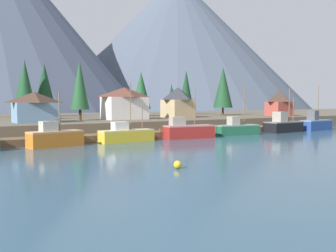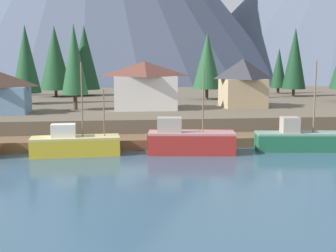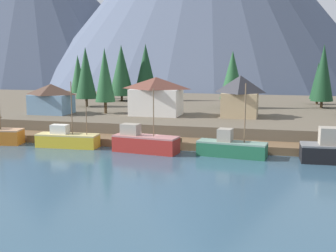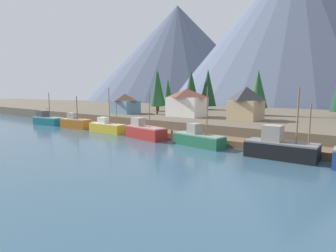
{
  "view_description": "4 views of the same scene",
  "coord_description": "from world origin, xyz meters",
  "px_view_note": "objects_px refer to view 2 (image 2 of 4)",
  "views": [
    {
      "loc": [
        -35.27,
        -50.72,
        5.81
      ],
      "look_at": [
        -1.17,
        2.33,
        1.78
      ],
      "focal_mm": 40.14,
      "sensor_mm": 36.0,
      "label": 1
    },
    {
      "loc": [
        -7.2,
        -44.56,
        8.98
      ],
      "look_at": [
        -1.64,
        2.79,
        1.98
      ],
      "focal_mm": 49.18,
      "sensor_mm": 36.0,
      "label": 2
    },
    {
      "loc": [
        15.89,
        -53.02,
        11.59
      ],
      "look_at": [
        1.53,
        3.4,
        2.55
      ],
      "focal_mm": 46.62,
      "sensor_mm": 36.0,
      "label": 3
    },
    {
      "loc": [
        33.41,
        -36.39,
        8.06
      ],
      "look_at": [
        1.19,
        2.62,
        1.84
      ],
      "focal_mm": 30.21,
      "sensor_mm": 36.0,
      "label": 4
    }
  ],
  "objects_px": {
    "fishing_boat_green": "(297,139)",
    "conifer_back_right": "(55,58)",
    "fishing_boat_red": "(189,141)",
    "house_white": "(145,85)",
    "conifer_near_left": "(207,61)",
    "conifer_near_right": "(279,68)",
    "fishing_boat_yellow": "(74,144)",
    "house_tan": "(243,82)",
    "house_blue": "(0,92)",
    "conifer_mid_right": "(26,59)",
    "conifer_centre": "(295,58)",
    "conifer_mid_left": "(74,59)",
    "conifer_far_right": "(85,58)"
  },
  "relations": [
    {
      "from": "fishing_boat_green",
      "to": "conifer_back_right",
      "type": "bearing_deg",
      "value": 133.03
    },
    {
      "from": "fishing_boat_red",
      "to": "house_white",
      "type": "relative_size",
      "value": 1.03
    },
    {
      "from": "conifer_near_left",
      "to": "conifer_near_right",
      "type": "xyz_separation_m",
      "value": [
        15.82,
        10.95,
        -1.38
      ]
    },
    {
      "from": "fishing_boat_yellow",
      "to": "house_tan",
      "type": "relative_size",
      "value": 1.33
    },
    {
      "from": "fishing_boat_green",
      "to": "house_blue",
      "type": "relative_size",
      "value": 1.32
    },
    {
      "from": "conifer_back_right",
      "to": "house_tan",
      "type": "bearing_deg",
      "value": -36.51
    },
    {
      "from": "conifer_near_left",
      "to": "fishing_boat_red",
      "type": "bearing_deg",
      "value": -104.52
    },
    {
      "from": "conifer_mid_right",
      "to": "conifer_centre",
      "type": "xyz_separation_m",
      "value": [
        43.25,
        8.43,
        0.1
      ]
    },
    {
      "from": "fishing_boat_yellow",
      "to": "conifer_mid_right",
      "type": "distance_m",
      "value": 27.57
    },
    {
      "from": "fishing_boat_red",
      "to": "conifer_back_right",
      "type": "height_order",
      "value": "conifer_back_right"
    },
    {
      "from": "fishing_boat_red",
      "to": "conifer_back_right",
      "type": "relative_size",
      "value": 0.71
    },
    {
      "from": "conifer_mid_right",
      "to": "conifer_mid_left",
      "type": "bearing_deg",
      "value": -49.67
    },
    {
      "from": "fishing_boat_red",
      "to": "house_white",
      "type": "height_order",
      "value": "house_white"
    },
    {
      "from": "conifer_mid_right",
      "to": "conifer_back_right",
      "type": "bearing_deg",
      "value": 78.56
    },
    {
      "from": "fishing_boat_yellow",
      "to": "conifer_far_right",
      "type": "relative_size",
      "value": 0.71
    },
    {
      "from": "fishing_boat_green",
      "to": "house_tan",
      "type": "bearing_deg",
      "value": 98.62
    },
    {
      "from": "house_white",
      "to": "house_tan",
      "type": "bearing_deg",
      "value": 5.65
    },
    {
      "from": "house_tan",
      "to": "conifer_mid_right",
      "type": "relative_size",
      "value": 0.58
    },
    {
      "from": "house_white",
      "to": "conifer_back_right",
      "type": "xyz_separation_m",
      "value": [
        -13.81,
        21.39,
        3.48
      ]
    },
    {
      "from": "house_blue",
      "to": "conifer_near_right",
      "type": "height_order",
      "value": "conifer_near_right"
    },
    {
      "from": "conifer_near_right",
      "to": "fishing_boat_yellow",
      "type": "bearing_deg",
      "value": -130.52
    },
    {
      "from": "fishing_boat_green",
      "to": "conifer_mid_right",
      "type": "distance_m",
      "value": 40.14
    },
    {
      "from": "fishing_boat_green",
      "to": "house_tan",
      "type": "xyz_separation_m",
      "value": [
        -0.59,
        17.61,
        4.73
      ]
    },
    {
      "from": "conifer_centre",
      "to": "conifer_far_right",
      "type": "distance_m",
      "value": 36.36
    },
    {
      "from": "fishing_boat_yellow",
      "to": "conifer_far_right",
      "type": "height_order",
      "value": "conifer_far_right"
    },
    {
      "from": "house_blue",
      "to": "conifer_centre",
      "type": "relative_size",
      "value": 0.57
    },
    {
      "from": "fishing_boat_green",
      "to": "conifer_back_right",
      "type": "distance_m",
      "value": 47.46
    },
    {
      "from": "conifer_near_right",
      "to": "conifer_centre",
      "type": "bearing_deg",
      "value": -87.54
    },
    {
      "from": "fishing_boat_yellow",
      "to": "conifer_mid_right",
      "type": "xyz_separation_m",
      "value": [
        -8.64,
        24.97,
        7.86
      ]
    },
    {
      "from": "conifer_far_right",
      "to": "house_blue",
      "type": "bearing_deg",
      "value": -107.95
    },
    {
      "from": "fishing_boat_red",
      "to": "fishing_boat_green",
      "type": "height_order",
      "value": "fishing_boat_green"
    },
    {
      "from": "conifer_mid_left",
      "to": "conifer_mid_right",
      "type": "height_order",
      "value": "conifer_mid_right"
    },
    {
      "from": "fishing_boat_green",
      "to": "conifer_mid_left",
      "type": "height_order",
      "value": "conifer_mid_left"
    },
    {
      "from": "fishing_boat_red",
      "to": "conifer_mid_left",
      "type": "relative_size",
      "value": 0.78
    },
    {
      "from": "house_tan",
      "to": "conifer_centre",
      "type": "height_order",
      "value": "conifer_centre"
    },
    {
      "from": "fishing_boat_green",
      "to": "conifer_near_left",
      "type": "height_order",
      "value": "conifer_near_left"
    },
    {
      "from": "house_blue",
      "to": "conifer_centre",
      "type": "xyz_separation_m",
      "value": [
        44.25,
        19.92,
        3.98
      ]
    },
    {
      "from": "conifer_near_right",
      "to": "conifer_mid_right",
      "type": "height_order",
      "value": "conifer_mid_right"
    },
    {
      "from": "house_tan",
      "to": "conifer_far_right",
      "type": "height_order",
      "value": "conifer_far_right"
    },
    {
      "from": "house_tan",
      "to": "conifer_near_right",
      "type": "xyz_separation_m",
      "value": [
        13.31,
        22.77,
        1.4
      ]
    },
    {
      "from": "house_blue",
      "to": "conifer_mid_left",
      "type": "distance_m",
      "value": 9.71
    },
    {
      "from": "conifer_far_right",
      "to": "conifer_back_right",
      "type": "bearing_deg",
      "value": -158.33
    },
    {
      "from": "fishing_boat_yellow",
      "to": "conifer_mid_left",
      "type": "xyz_separation_m",
      "value": [
        -1.13,
        16.12,
        7.84
      ]
    },
    {
      "from": "house_tan",
      "to": "conifer_centre",
      "type": "relative_size",
      "value": 0.55
    },
    {
      "from": "conifer_mid_right",
      "to": "conifer_near_left",
      "type": "bearing_deg",
      "value": 8.84
    },
    {
      "from": "fishing_boat_red",
      "to": "conifer_near_right",
      "type": "bearing_deg",
      "value": 67.61
    },
    {
      "from": "conifer_near_left",
      "to": "conifer_far_right",
      "type": "distance_m",
      "value": 22.24
    },
    {
      "from": "fishing_boat_red",
      "to": "fishing_boat_yellow",
      "type": "bearing_deg",
      "value": -174.69
    },
    {
      "from": "fishing_boat_red",
      "to": "conifer_near_right",
      "type": "distance_m",
      "value": 47.28
    },
    {
      "from": "house_white",
      "to": "conifer_far_right",
      "type": "distance_m",
      "value": 25.23
    }
  ]
}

